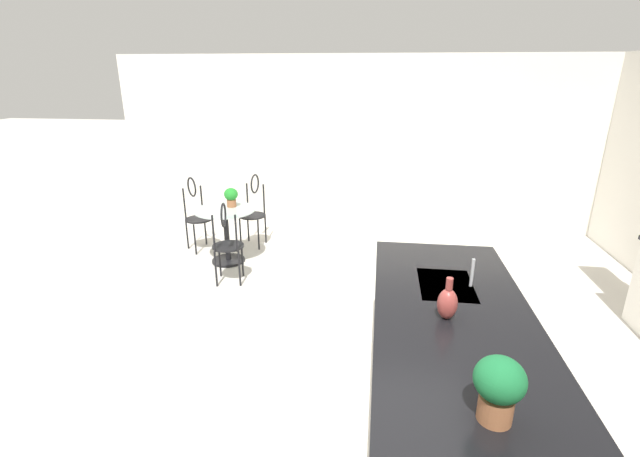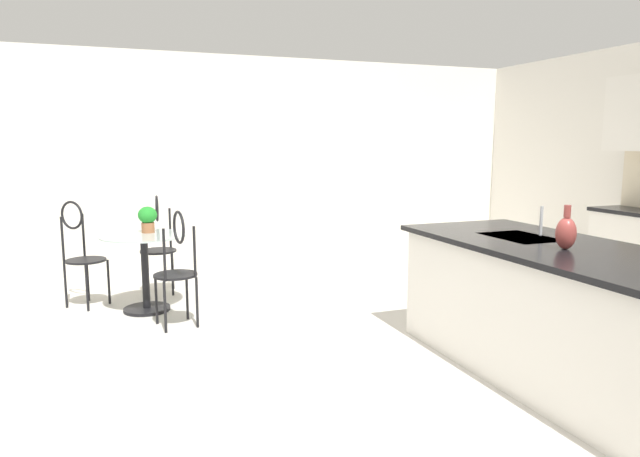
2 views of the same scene
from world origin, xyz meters
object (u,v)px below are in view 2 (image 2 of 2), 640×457
at_px(chair_toward_desk, 81,249).
at_px(vase_on_counter, 566,232).
at_px(chair_by_island, 177,263).
at_px(potted_plant_on_table, 148,218).
at_px(chair_near_window, 158,240).
at_px(bistro_table, 145,265).

relative_size(chair_toward_desk, vase_on_counter, 3.62).
relative_size(chair_by_island, vase_on_counter, 3.62).
relative_size(chair_toward_desk, potted_plant_on_table, 4.09).
bearing_deg(chair_by_island, chair_near_window, -178.15).
bearing_deg(chair_by_island, chair_toward_desk, -142.61).
bearing_deg(bistro_table, chair_toward_desk, -125.86).
distance_m(chair_by_island, chair_toward_desk, 1.32).
height_order(chair_by_island, potted_plant_on_table, chair_by_island).
height_order(chair_near_window, vase_on_counter, vase_on_counter).
distance_m(chair_near_window, vase_on_counter, 4.14).
bearing_deg(vase_on_counter, chair_near_window, -146.53).
distance_m(potted_plant_on_table, vase_on_counter, 3.74).
relative_size(bistro_table, chair_near_window, 0.77).
bearing_deg(potted_plant_on_table, bistro_table, -21.72).
relative_size(chair_near_window, chair_by_island, 1.00).
relative_size(chair_near_window, potted_plant_on_table, 4.09).
bearing_deg(chair_near_window, potted_plant_on_table, -13.37).
height_order(bistro_table, potted_plant_on_table, potted_plant_on_table).
xyz_separation_m(chair_by_island, potted_plant_on_table, (-0.76, -0.18, 0.31)).
height_order(chair_toward_desk, potted_plant_on_table, chair_toward_desk).
bearing_deg(bistro_table, chair_near_window, 165.00).
xyz_separation_m(chair_near_window, chair_by_island, (1.32, 0.04, 0.00)).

